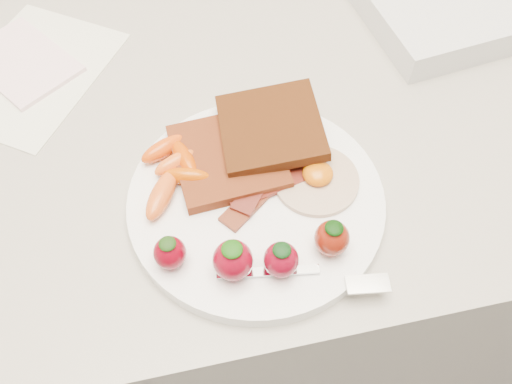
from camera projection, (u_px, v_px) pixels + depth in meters
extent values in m
cube|color=gray|center=(246.00, 271.00, 1.06)|extent=(2.00, 0.60, 0.90)
cylinder|color=white|center=(256.00, 202.00, 0.60)|extent=(0.27, 0.27, 0.02)
cube|color=#512214|center=(228.00, 157.00, 0.62)|extent=(0.12, 0.12, 0.01)
cube|color=black|center=(271.00, 127.00, 0.62)|extent=(0.12, 0.11, 0.03)
cylinder|color=beige|center=(316.00, 180.00, 0.60)|extent=(0.10, 0.10, 0.01)
ellipsoid|color=#CE6107|center=(318.00, 173.00, 0.60)|extent=(0.03, 0.03, 0.02)
cube|color=#3E0C03|center=(256.00, 196.00, 0.59)|extent=(0.09, 0.08, 0.00)
cube|color=#400807|center=(269.00, 186.00, 0.60)|extent=(0.10, 0.05, 0.00)
cube|color=#370C0F|center=(260.00, 179.00, 0.60)|extent=(0.08, 0.09, 0.00)
ellipsoid|color=orange|center=(175.00, 163.00, 0.61)|extent=(0.05, 0.04, 0.02)
ellipsoid|color=#BB4600|center=(187.00, 176.00, 0.60)|extent=(0.05, 0.03, 0.02)
ellipsoid|color=#D6551B|center=(162.00, 194.00, 0.59)|extent=(0.05, 0.07, 0.02)
ellipsoid|color=#BE3E00|center=(184.00, 159.00, 0.61)|extent=(0.03, 0.06, 0.02)
ellipsoid|color=#D44509|center=(163.00, 149.00, 0.62)|extent=(0.06, 0.04, 0.02)
ellipsoid|color=#6A000F|center=(170.00, 253.00, 0.54)|extent=(0.03, 0.03, 0.04)
ellipsoid|color=#16330B|center=(167.00, 244.00, 0.52)|extent=(0.02, 0.02, 0.01)
ellipsoid|color=maroon|center=(233.00, 260.00, 0.53)|extent=(0.04, 0.04, 0.04)
ellipsoid|color=#124308|center=(232.00, 249.00, 0.51)|extent=(0.02, 0.02, 0.01)
ellipsoid|color=maroon|center=(281.00, 260.00, 0.53)|extent=(0.03, 0.03, 0.04)
ellipsoid|color=black|center=(282.00, 250.00, 0.52)|extent=(0.02, 0.02, 0.01)
ellipsoid|color=maroon|center=(332.00, 238.00, 0.55)|extent=(0.03, 0.03, 0.04)
ellipsoid|color=black|center=(334.00, 228.00, 0.53)|extent=(0.02, 0.02, 0.01)
cube|color=silver|center=(268.00, 272.00, 0.54)|extent=(0.10, 0.02, 0.00)
cube|color=silver|center=(368.00, 284.00, 0.54)|extent=(0.04, 0.02, 0.00)
cube|color=white|center=(31.00, 73.00, 0.72)|extent=(0.26, 0.27, 0.00)
cube|color=#FAD0DA|center=(22.00, 62.00, 0.73)|extent=(0.16, 0.17, 0.01)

